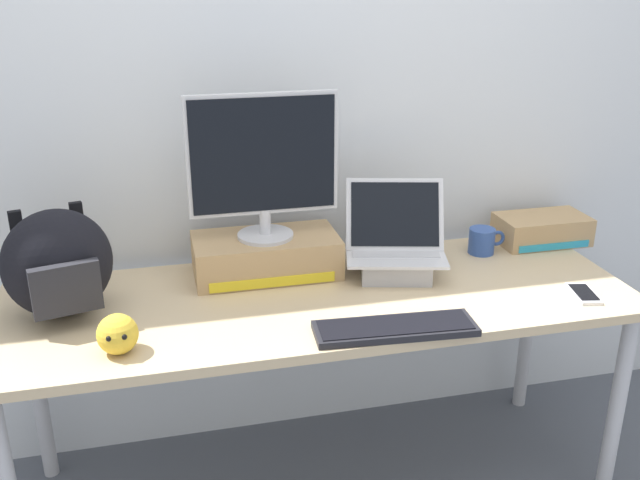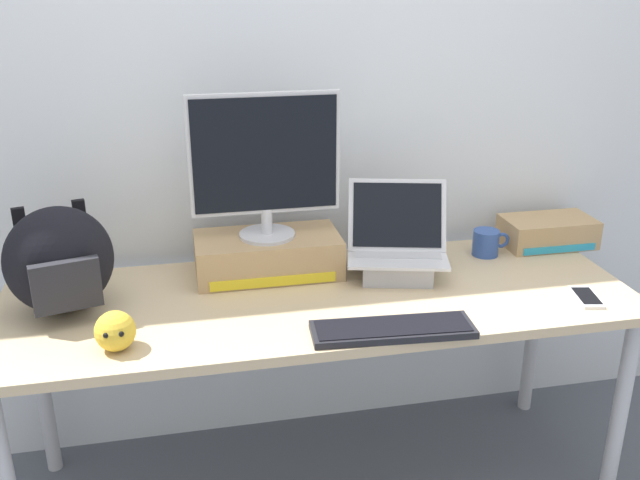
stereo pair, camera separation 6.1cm
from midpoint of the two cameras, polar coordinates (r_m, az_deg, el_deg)
The scene contains 11 objects.
back_wall at distance 2.42m, azimuth -1.46°, elevation 12.56°, with size 7.00×0.10×2.60m, color silver.
desk at distance 2.21m, azimuth 0.80°, elevation -6.04°, with size 1.92×0.68×0.72m.
toner_box_yellow at distance 2.31m, azimuth -3.47°, elevation -1.19°, with size 0.47×0.25×0.13m.
desktop_monitor at distance 2.21m, azimuth -3.64°, elevation 6.17°, with size 0.47×0.18×0.46m.
open_laptop at distance 2.31m, azimuth 6.95°, elevation -1.32°, with size 0.37×0.31×0.29m.
external_keyboard at distance 1.97m, azimuth 6.76°, elevation -7.15°, with size 0.46×0.17×0.02m.
messenger_backpack at distance 2.13m, azimuth -19.48°, elevation -1.60°, with size 0.35×0.29×0.32m.
coffee_mug at distance 2.53m, azimuth 13.94°, elevation -0.21°, with size 0.13×0.09×0.09m.
cell_phone at distance 2.30m, azimuth 21.38°, elevation -4.31°, with size 0.09×0.15×0.01m.
plush_toy at distance 1.92m, azimuth -15.29°, elevation -7.09°, with size 0.11×0.11×0.11m.
toner_box_cyan at distance 2.68m, azimuth 18.48°, elevation 0.64°, with size 0.32×0.18×0.10m.
Camera 2 is at (-0.40, -1.92, 1.67)m, focal length 39.74 mm.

